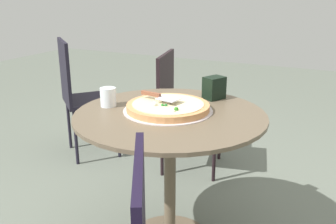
{
  "coord_description": "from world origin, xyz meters",
  "views": [
    {
      "loc": [
        -0.73,
        1.5,
        1.28
      ],
      "look_at": [
        0.02,
        -0.03,
        0.71
      ],
      "focal_mm": 40.25,
      "sensor_mm": 36.0,
      "label": 1
    }
  ],
  "objects_px": {
    "patio_table": "(170,146)",
    "pizza_on_tray": "(168,107)",
    "napkin_dispenser": "(214,88)",
    "pizza_server": "(159,96)",
    "patio_chair_far": "(183,102)",
    "drinking_cup": "(108,97)",
    "patio_chair_corner": "(80,91)"
  },
  "relations": [
    {
      "from": "pizza_on_tray",
      "to": "drinking_cup",
      "type": "height_order",
      "value": "drinking_cup"
    },
    {
      "from": "patio_chair_far",
      "to": "patio_table",
      "type": "bearing_deg",
      "value": 110.2
    },
    {
      "from": "pizza_server",
      "to": "patio_chair_far",
      "type": "relative_size",
      "value": 0.26
    },
    {
      "from": "patio_chair_far",
      "to": "pizza_server",
      "type": "bearing_deg",
      "value": 106.07
    },
    {
      "from": "drinking_cup",
      "to": "napkin_dispenser",
      "type": "distance_m",
      "value": 0.55
    },
    {
      "from": "pizza_server",
      "to": "patio_chair_far",
      "type": "bearing_deg",
      "value": -73.93
    },
    {
      "from": "napkin_dispenser",
      "to": "patio_chair_far",
      "type": "xyz_separation_m",
      "value": [
        0.42,
        -0.53,
        -0.28
      ]
    },
    {
      "from": "patio_chair_corner",
      "to": "pizza_on_tray",
      "type": "bearing_deg",
      "value": 148.1
    },
    {
      "from": "patio_chair_far",
      "to": "drinking_cup",
      "type": "bearing_deg",
      "value": 89.55
    },
    {
      "from": "drinking_cup",
      "to": "patio_chair_far",
      "type": "xyz_separation_m",
      "value": [
        -0.01,
        -0.89,
        -0.26
      ]
    },
    {
      "from": "drinking_cup",
      "to": "patio_chair_far",
      "type": "bearing_deg",
      "value": -90.45
    },
    {
      "from": "patio_table",
      "to": "napkin_dispenser",
      "type": "height_order",
      "value": "napkin_dispenser"
    },
    {
      "from": "patio_table",
      "to": "patio_chair_corner",
      "type": "bearing_deg",
      "value": -32.33
    },
    {
      "from": "pizza_server",
      "to": "napkin_dispenser",
      "type": "bearing_deg",
      "value": -123.8
    },
    {
      "from": "patio_chair_far",
      "to": "patio_chair_corner",
      "type": "height_order",
      "value": "patio_chair_corner"
    },
    {
      "from": "patio_table",
      "to": "drinking_cup",
      "type": "relative_size",
      "value": 9.7
    },
    {
      "from": "patio_table",
      "to": "patio_chair_corner",
      "type": "height_order",
      "value": "patio_chair_corner"
    },
    {
      "from": "pizza_server",
      "to": "napkin_dispenser",
      "type": "relative_size",
      "value": 1.84
    },
    {
      "from": "patio_table",
      "to": "patio_chair_far",
      "type": "relative_size",
      "value": 1.07
    },
    {
      "from": "patio_chair_far",
      "to": "napkin_dispenser",
      "type": "bearing_deg",
      "value": 127.93
    },
    {
      "from": "patio_table",
      "to": "drinking_cup",
      "type": "bearing_deg",
      "value": 6.59
    },
    {
      "from": "pizza_on_tray",
      "to": "napkin_dispenser",
      "type": "distance_m",
      "value": 0.32
    },
    {
      "from": "pizza_server",
      "to": "drinking_cup",
      "type": "relative_size",
      "value": 2.32
    },
    {
      "from": "pizza_server",
      "to": "napkin_dispenser",
      "type": "distance_m",
      "value": 0.33
    },
    {
      "from": "napkin_dispenser",
      "to": "patio_chair_corner",
      "type": "relative_size",
      "value": 0.13
    },
    {
      "from": "patio_table",
      "to": "drinking_cup",
      "type": "distance_m",
      "value": 0.39
    },
    {
      "from": "pizza_server",
      "to": "patio_chair_corner",
      "type": "height_order",
      "value": "patio_chair_corner"
    },
    {
      "from": "drinking_cup",
      "to": "patio_table",
      "type": "bearing_deg",
      "value": -173.41
    },
    {
      "from": "patio_table",
      "to": "pizza_on_tray",
      "type": "bearing_deg",
      "value": -48.0
    },
    {
      "from": "pizza_on_tray",
      "to": "napkin_dispenser",
      "type": "xyz_separation_m",
      "value": [
        -0.13,
        -0.29,
        0.04
      ]
    },
    {
      "from": "pizza_on_tray",
      "to": "patio_chair_far",
      "type": "xyz_separation_m",
      "value": [
        0.29,
        -0.83,
        -0.24
      ]
    },
    {
      "from": "pizza_on_tray",
      "to": "patio_chair_far",
      "type": "relative_size",
      "value": 0.51
    }
  ]
}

